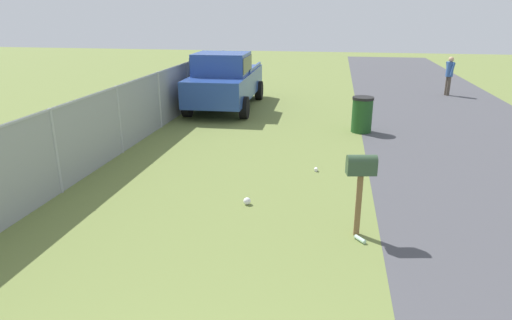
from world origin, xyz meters
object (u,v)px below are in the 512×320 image
Objects in this scene: mailbox at (361,172)px; pedestrian at (449,73)px; pickup_truck at (225,79)px; trash_bin at (362,114)px.

mailbox is 14.36m from pedestrian.
pickup_truck is at bearing 15.22° from mailbox.
pedestrian is (6.97, -3.95, 0.41)m from trash_bin.
trash_bin is at bearing -13.65° from mailbox.
pickup_truck is 5.57m from trash_bin.
pedestrian is (4.34, -8.83, -0.15)m from pickup_truck.
pedestrian reaches higher than trash_bin.
pickup_truck reaches higher than mailbox.
mailbox reaches higher than trash_bin.
trash_bin is at bearing 60.17° from pickup_truck.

